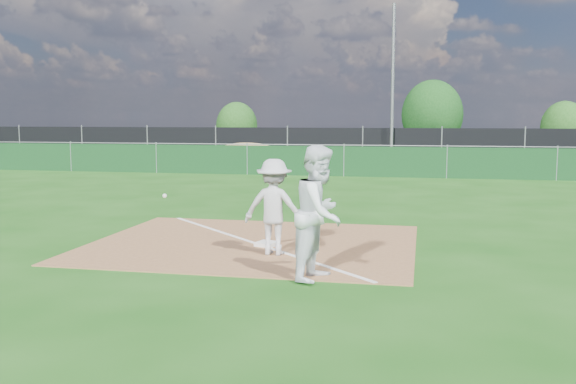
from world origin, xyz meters
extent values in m
plane|color=#164C10|center=(0.00, 10.00, 0.00)|extent=(90.00, 90.00, 0.00)
cube|color=brown|center=(0.00, 1.00, 0.01)|extent=(6.00, 5.00, 0.02)
cube|color=white|center=(0.00, 1.00, 0.03)|extent=(5.01, 5.01, 0.01)
cube|color=#0E3516|center=(0.00, 15.00, 0.60)|extent=(44.00, 0.05, 1.20)
ellipsoid|color=#A2824E|center=(-5.00, 18.50, 0.58)|extent=(3.38, 2.60, 1.17)
cube|color=black|center=(0.00, 23.00, 0.90)|extent=(46.00, 0.04, 1.80)
cube|color=black|center=(0.00, 28.00, 0.01)|extent=(46.00, 9.00, 0.01)
cylinder|color=slate|center=(1.50, 22.70, 4.00)|extent=(0.16, 0.16, 8.00)
cube|color=white|center=(0.32, 0.79, 0.06)|extent=(0.44, 0.44, 0.07)
imported|color=silver|center=(0.61, 0.12, 0.84)|extent=(1.08, 0.63, 1.65)
sphere|color=white|center=(-1.42, 0.21, 0.97)|extent=(0.08, 0.08, 0.08)
imported|color=white|center=(1.64, -1.35, 0.99)|extent=(0.95, 1.11, 1.97)
imported|color=#929498|center=(-6.07, 27.37, 0.74)|extent=(4.50, 2.40, 1.46)
imported|color=black|center=(-1.36, 27.27, 0.77)|extent=(4.91, 3.19, 1.53)
imported|color=black|center=(3.95, 26.54, 0.73)|extent=(5.21, 2.82, 1.43)
cylinder|color=#382316|center=(-9.73, 32.90, 0.48)|extent=(0.24, 0.24, 0.96)
ellipsoid|color=#1A4814|center=(-9.73, 32.90, 1.75)|extent=(2.87, 2.87, 3.29)
cylinder|color=#382316|center=(3.63, 34.23, 0.68)|extent=(0.24, 0.24, 1.36)
ellipsoid|color=#124012|center=(3.63, 34.23, 2.50)|extent=(4.09, 4.09, 4.71)
cylinder|color=#382316|center=(11.75, 32.81, 0.47)|extent=(0.24, 0.24, 0.95)
ellipsoid|color=#1D4D16|center=(11.75, 32.81, 1.73)|extent=(2.84, 2.84, 3.26)
camera|label=1|loc=(3.09, -10.47, 2.38)|focal=40.00mm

